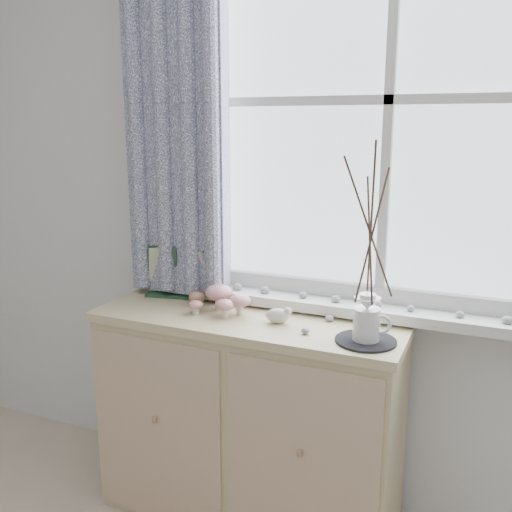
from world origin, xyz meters
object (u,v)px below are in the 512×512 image
at_px(botanical_book, 176,272).
at_px(toadstool_cluster, 223,298).
at_px(sideboard, 249,417).
at_px(twig_pitcher, 371,228).

height_order(botanical_book, toadstool_cluster, botanical_book).
xyz_separation_m(sideboard, toadstool_cluster, (-0.11, -0.00, 0.48)).
height_order(toadstool_cluster, twig_pitcher, twig_pitcher).
relative_size(sideboard, botanical_book, 3.71).
relative_size(botanical_book, toadstool_cluster, 1.39).
height_order(sideboard, botanical_book, botanical_book).
bearing_deg(twig_pitcher, toadstool_cluster, 148.95).
distance_m(sideboard, twig_pitcher, 0.94).
distance_m(botanical_book, toadstool_cluster, 0.29).
relative_size(botanical_book, twig_pitcher, 0.48).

